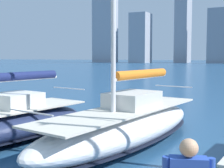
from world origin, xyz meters
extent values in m
cube|color=gray|center=(17.48, -158.80, 13.38)|extent=(12.74, 6.73, 26.76)
cube|color=#9398A2|center=(37.89, -164.45, 24.11)|extent=(6.65, 11.17, 48.22)
cube|color=#9A9FA9|center=(58.04, -154.00, 13.09)|extent=(9.35, 10.77, 26.18)
cube|color=#9CA1AB|center=(78.76, -152.55, 22.08)|extent=(13.31, 6.18, 44.17)
ellipsoid|color=white|center=(-0.14, -7.17, 0.61)|extent=(3.64, 9.15, 1.22)
ellipsoid|color=black|center=(-0.14, -7.17, 0.27)|extent=(3.66, 9.20, 0.10)
cube|color=beige|center=(-0.14, -7.17, 1.25)|extent=(3.06, 8.03, 0.06)
cube|color=silver|center=(-0.22, -7.70, 1.55)|extent=(1.69, 2.15, 0.55)
cylinder|color=silver|center=(-0.32, -8.36, 2.33)|extent=(0.67, 3.72, 0.12)
cylinder|color=orange|center=(-0.32, -8.36, 2.45)|extent=(0.82, 3.45, 0.32)
cylinder|color=silver|center=(0.47, -3.12, 1.77)|extent=(1.52, 0.27, 0.04)
cylinder|color=silver|center=(-0.73, -11.14, 1.77)|extent=(1.75, 0.30, 0.04)
ellipsoid|color=navy|center=(3.97, -5.76, 0.56)|extent=(3.58, 7.56, 1.13)
ellipsoid|color=black|center=(3.97, -5.76, 0.25)|extent=(3.60, 7.60, 0.10)
cube|color=beige|center=(3.97, -5.76, 1.16)|extent=(3.00, 6.63, 0.06)
cube|color=silver|center=(3.91, -6.19, 1.46)|extent=(1.73, 1.81, 0.55)
cylinder|color=silver|center=(3.82, -6.73, 2.24)|extent=(0.58, 3.03, 0.12)
cylinder|color=navy|center=(3.82, -6.73, 2.36)|extent=(0.74, 2.82, 0.32)
cylinder|color=silver|center=(3.48, -8.99, 1.68)|extent=(1.86, 0.32, 0.04)
sphere|color=tan|center=(-3.82, -0.88, 2.08)|extent=(0.21, 0.21, 0.21)
camera|label=1|loc=(-4.60, 2.54, 3.09)|focal=50.00mm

